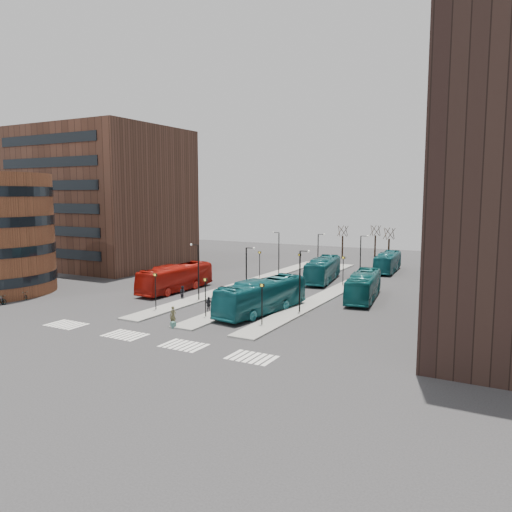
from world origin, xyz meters
The scene contains 21 objects.
ground centered at (0.00, 0.00, 0.00)m, with size 160.00×160.00×0.00m, color #29292C.
island_left centered at (-4.00, 30.00, 0.07)m, with size 2.50×45.00×0.15m, color gray.
island_mid centered at (2.00, 30.00, 0.07)m, with size 2.50×45.00×0.15m, color gray.
island_right centered at (8.00, 30.00, 0.07)m, with size 2.50×45.00×0.15m, color gray.
suitcase centered at (1.13, 7.67, 0.27)m, with size 0.43×0.34×0.54m, color navy.
red_bus centered at (-8.97, 21.17, 1.61)m, with size 2.70×11.54×3.21m, color #A5150C.
teal_bus_a centered at (5.29, 16.30, 1.67)m, with size 2.81×12.00×3.34m, color #13575F.
teal_bus_b centered at (4.10, 36.05, 1.59)m, with size 2.68×11.44×3.19m, color #12545C.
teal_bus_c centered at (12.24, 27.25, 1.53)m, with size 2.57×11.00×3.06m, color #125B5D.
teal_bus_d centered at (9.66, 48.54, 1.47)m, with size 2.48×10.58×2.95m, color #145B64.
traveller centered at (0.50, 8.47, 0.84)m, with size 0.61×0.40×1.69m, color #4B482D.
commuter_a centered at (-5.32, 17.64, 0.78)m, with size 0.76×0.59×1.56m, color black.
commuter_b centered at (0.49, 14.13, 0.77)m, with size 0.90×0.37×1.54m, color black.
commuter_c centered at (3.49, 16.39, 0.74)m, with size 0.96×0.55×1.49m, color black.
bicycle_near centered at (-21.00, 6.48, 0.48)m, with size 0.64×1.83×0.96m, color gray.
bicycle_far centered at (-21.00, 9.27, 0.45)m, with size 0.60×1.72×0.90m, color gray.
crosswalk_stripes centered at (1.75, 4.00, 0.01)m, with size 22.35×2.40×0.01m.
office_block centered at (-34.00, 33.98, 11.00)m, with size 25.00×20.12×22.00m.
sign_poles centered at (1.60, 23.00, 2.41)m, with size 12.45×22.12×3.65m.
lamp_posts centered at (2.64, 28.00, 3.58)m, with size 14.04×20.24×6.12m.
bare_trees centered at (2.67, 62.67, 2.72)m, with size 10.97×8.14×5.90m.
Camera 1 is at (27.73, -26.09, 11.56)m, focal length 35.00 mm.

